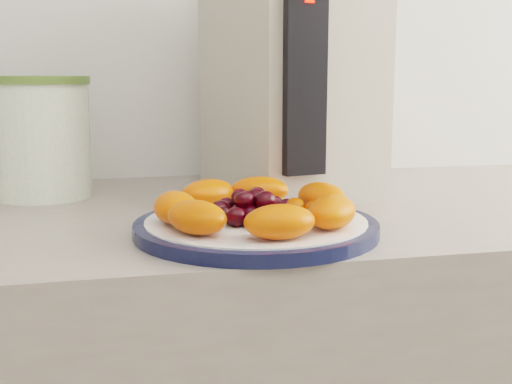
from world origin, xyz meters
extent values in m
cylinder|color=#0F1533|center=(0.06, 1.03, 0.91)|extent=(0.29, 0.29, 0.01)
cylinder|color=white|center=(0.06, 1.03, 0.91)|extent=(0.26, 0.26, 0.02)
cylinder|color=#4D7411|center=(-0.20, 1.34, 0.99)|extent=(0.18, 0.18, 0.17)
cylinder|color=olive|center=(-0.20, 1.34, 1.08)|extent=(0.19, 0.19, 0.01)
cube|color=#B4AA98|center=(0.18, 1.30, 1.08)|extent=(0.25, 0.31, 0.35)
cube|color=black|center=(0.16, 1.15, 1.08)|extent=(0.06, 0.03, 0.26)
cube|color=#FF0C05|center=(0.16, 1.14, 1.18)|extent=(0.01, 0.01, 0.01)
ellipsoid|color=#ED3D03|center=(0.15, 1.06, 0.94)|extent=(0.07, 0.09, 0.04)
ellipsoid|color=#ED3D03|center=(0.09, 1.12, 0.94)|extent=(0.09, 0.07, 0.04)
ellipsoid|color=#ED3D03|center=(0.02, 1.12, 0.94)|extent=(0.09, 0.08, 0.04)
ellipsoid|color=#ED3D03|center=(-0.03, 1.04, 0.94)|extent=(0.05, 0.08, 0.04)
ellipsoid|color=#ED3D03|center=(-0.01, 0.98, 0.94)|extent=(0.08, 0.09, 0.04)
ellipsoid|color=#ED3D03|center=(0.07, 0.94, 0.94)|extent=(0.08, 0.05, 0.04)
ellipsoid|color=#ED3D03|center=(0.14, 0.97, 0.94)|extent=(0.09, 0.09, 0.04)
ellipsoid|color=black|center=(0.06, 1.03, 0.93)|extent=(0.02, 0.02, 0.02)
ellipsoid|color=black|center=(0.08, 1.03, 0.93)|extent=(0.02, 0.02, 0.02)
ellipsoid|color=black|center=(0.07, 1.05, 0.93)|extent=(0.02, 0.02, 0.02)
ellipsoid|color=black|center=(0.05, 1.05, 0.93)|extent=(0.02, 0.02, 0.02)
ellipsoid|color=black|center=(0.04, 1.03, 0.93)|extent=(0.02, 0.02, 0.02)
ellipsoid|color=black|center=(0.05, 1.02, 0.93)|extent=(0.02, 0.02, 0.02)
ellipsoid|color=black|center=(0.07, 1.02, 0.93)|extent=(0.02, 0.02, 0.02)
ellipsoid|color=black|center=(0.10, 1.05, 0.93)|extent=(0.02, 0.02, 0.02)
ellipsoid|color=black|center=(0.09, 1.06, 0.93)|extent=(0.02, 0.02, 0.02)
ellipsoid|color=black|center=(0.07, 1.07, 0.93)|extent=(0.02, 0.02, 0.02)
ellipsoid|color=black|center=(0.05, 1.07, 0.93)|extent=(0.02, 0.02, 0.02)
ellipsoid|color=black|center=(0.03, 1.06, 0.93)|extent=(0.02, 0.02, 0.02)
ellipsoid|color=black|center=(0.02, 1.05, 0.93)|extent=(0.02, 0.02, 0.02)
ellipsoid|color=black|center=(0.02, 1.02, 0.93)|extent=(0.02, 0.02, 0.02)
ellipsoid|color=black|center=(0.03, 1.01, 0.93)|extent=(0.02, 0.02, 0.02)
ellipsoid|color=black|center=(0.05, 0.99, 0.93)|extent=(0.02, 0.02, 0.02)
ellipsoid|color=black|center=(0.07, 0.99, 0.93)|extent=(0.02, 0.02, 0.02)
ellipsoid|color=black|center=(0.09, 1.01, 0.93)|extent=(0.02, 0.02, 0.02)
ellipsoid|color=black|center=(0.06, 1.03, 0.94)|extent=(0.02, 0.02, 0.02)
ellipsoid|color=black|center=(0.07, 1.05, 0.94)|extent=(0.02, 0.02, 0.02)
ellipsoid|color=black|center=(0.05, 1.05, 0.94)|extent=(0.02, 0.02, 0.02)
ellipsoid|color=black|center=(0.05, 1.02, 0.94)|extent=(0.02, 0.02, 0.02)
ellipsoid|color=black|center=(0.07, 1.02, 0.94)|extent=(0.02, 0.02, 0.02)
ellipsoid|color=#C93400|center=(0.13, 1.02, 0.93)|extent=(0.03, 0.03, 0.02)
ellipsoid|color=#C93400|center=(0.16, 1.03, 0.93)|extent=(0.04, 0.03, 0.02)
ellipsoid|color=#C93400|center=(0.15, 1.00, 0.93)|extent=(0.04, 0.04, 0.02)
ellipsoid|color=#C93400|center=(0.11, 1.04, 0.93)|extent=(0.03, 0.04, 0.02)
camera|label=1|loc=(-0.10, 0.32, 1.08)|focal=45.00mm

